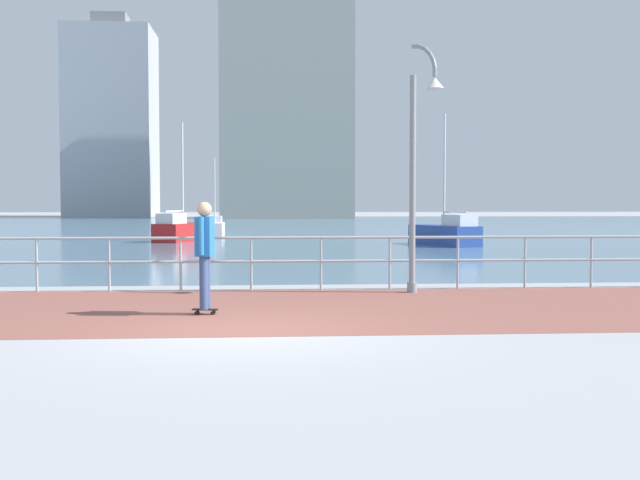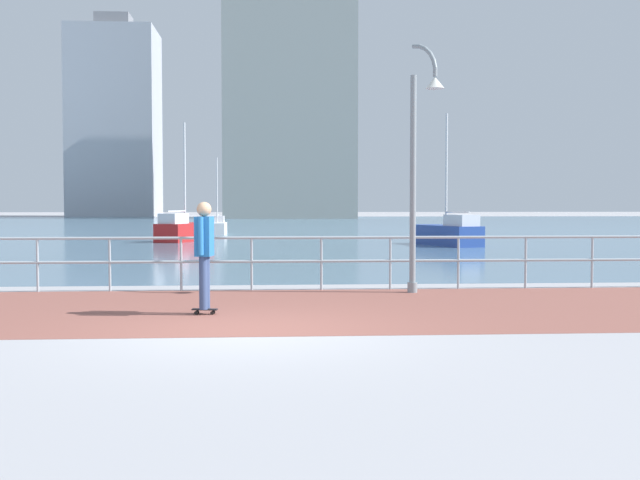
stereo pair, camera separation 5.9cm
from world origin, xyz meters
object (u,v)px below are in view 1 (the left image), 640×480
sailboat_red (215,227)px  lamppost (419,156)px  skateboarder (205,247)px  sailboat_gray (182,230)px  sailboat_navy (446,233)px

sailboat_red → lamppost: bearing=-78.9°
lamppost → sailboat_red: bearing=101.1°
lamppost → skateboarder: (-3.91, -2.64, -1.59)m
lamppost → sailboat_gray: (-6.81, 21.47, -2.14)m
skateboarder → sailboat_navy: sailboat_navy is taller
skateboarder → sailboat_red: bearing=93.3°
sailboat_navy → lamppost: bearing=-104.9°
lamppost → sailboat_gray: 22.63m
lamppost → sailboat_navy: (4.52, 16.99, -2.14)m
sailboat_red → sailboat_gray: (-1.02, -8.11, 0.11)m
lamppost → sailboat_navy: 17.71m
sailboat_navy → sailboat_gray: 12.19m
sailboat_red → sailboat_gray: sailboat_gray is taller
lamppost → sailboat_gray: size_ratio=0.88×
skateboarder → sailboat_gray: size_ratio=0.32×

